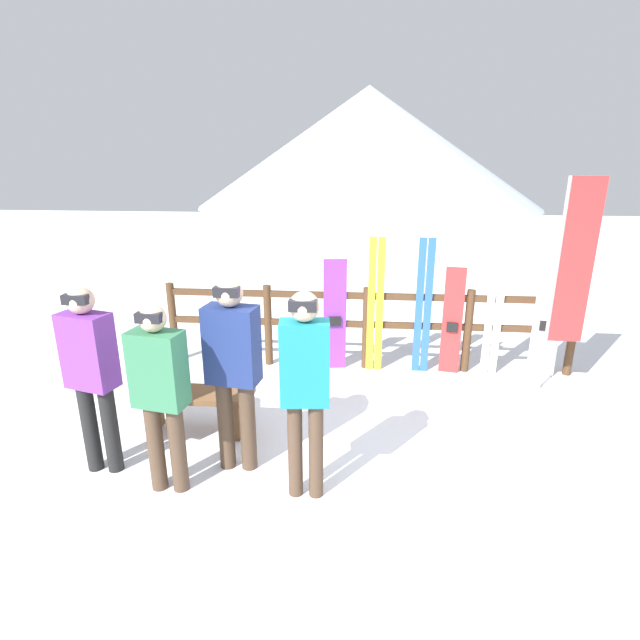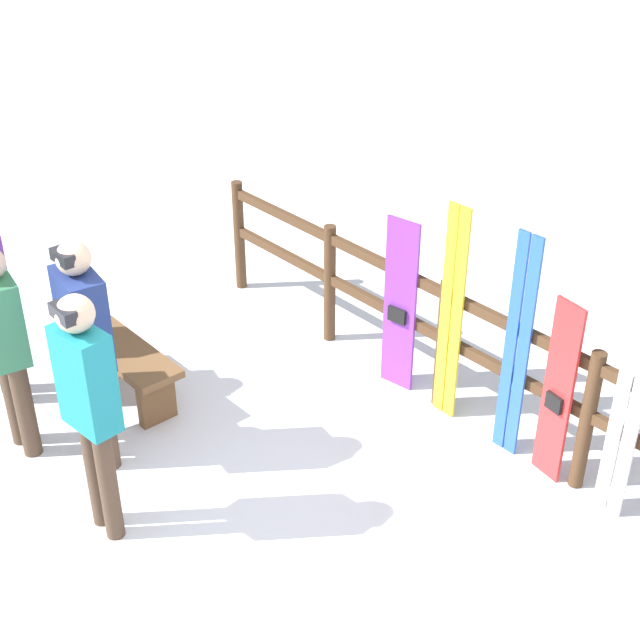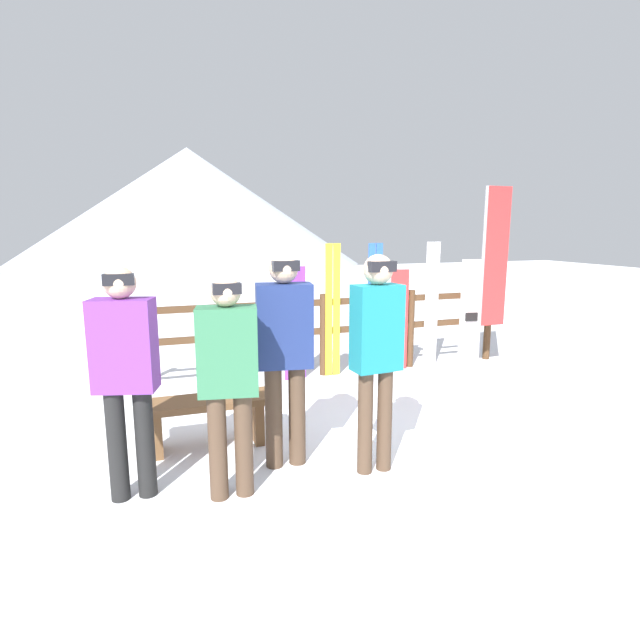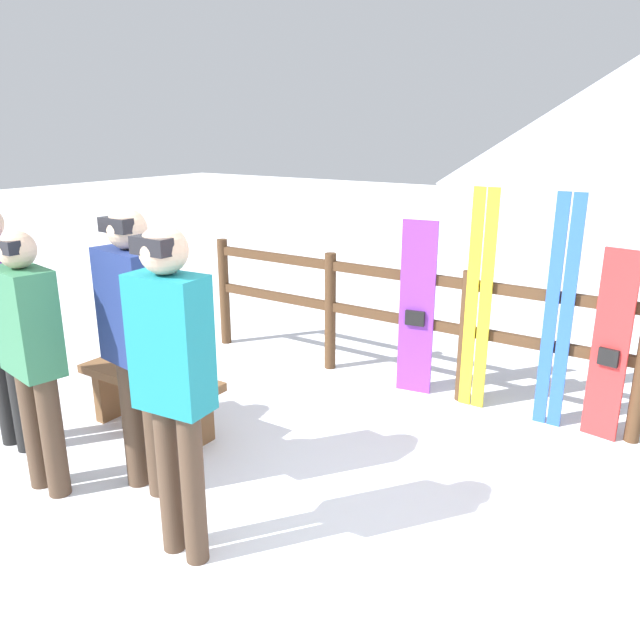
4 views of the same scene
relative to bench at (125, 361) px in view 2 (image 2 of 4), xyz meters
The scene contains 11 objects.
ground_plane 1.74m from the bench, 14.87° to the right, with size 40.00×40.00×0.00m, color white.
fence 2.43m from the bench, 46.48° to the left, with size 5.13×0.10×1.06m.
bench is the anchor object (origin of this frame).
person_navy 1.02m from the bench, 43.79° to the right, with size 0.46×0.30×1.70m.
person_plaid_green 1.06m from the bench, 85.67° to the right, with size 0.44×0.29×1.58m.
person_teal 1.62m from the bench, 35.74° to the right, with size 0.38×0.24×1.70m.
snowboard_purple 2.14m from the bench, 53.23° to the left, with size 0.29×0.09×1.42m.
ski_pair_yellow 2.50m from the bench, 43.81° to the left, with size 0.19×0.02×1.70m.
ski_pair_blue 2.94m from the bench, 35.78° to the left, with size 0.20×0.02×1.70m.
snowboard_red 3.21m from the bench, 31.94° to the left, with size 0.24×0.09×1.35m.
ski_pair_white 3.65m from the bench, 27.88° to the left, with size 0.19×0.02×1.71m.
Camera 2 is at (3.61, -2.19, 4.05)m, focal length 50.00 mm.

